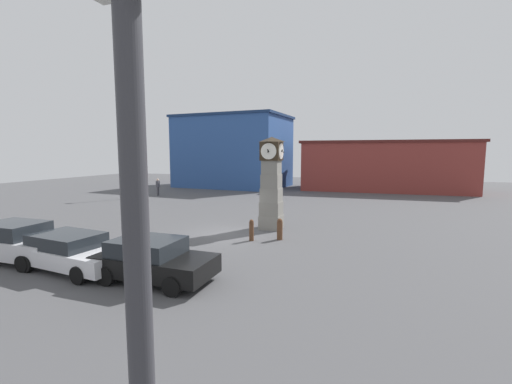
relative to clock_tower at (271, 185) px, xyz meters
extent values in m
plane|color=#4C4C4F|center=(-2.02, -2.15, -2.62)|extent=(87.75, 87.75, 0.00)
cube|color=gray|center=(0.00, 0.00, -2.22)|extent=(1.23, 1.23, 0.81)
cube|color=gray|center=(0.00, 0.00, -1.41)|extent=(1.16, 1.16, 0.81)
cube|color=gray|center=(0.00, 0.00, -0.61)|extent=(1.10, 1.10, 0.81)
cube|color=gray|center=(0.00, 0.00, 0.20)|extent=(1.03, 1.03, 0.81)
cube|color=gray|center=(0.00, 0.00, 1.00)|extent=(0.97, 0.97, 0.81)
cube|color=#2D2316|center=(0.00, 0.00, 1.94)|extent=(1.11, 1.11, 1.07)
cylinder|color=white|center=(0.00, 0.58, 1.94)|extent=(0.91, 0.04, 0.91)
cube|color=black|center=(0.00, 0.61, 1.94)|extent=(0.06, 0.05, 0.21)
cube|color=black|center=(0.00, 0.61, 1.94)|extent=(0.04, 0.33, 0.17)
cylinder|color=white|center=(0.00, -0.58, 1.94)|extent=(0.91, 0.04, 0.91)
cube|color=black|center=(0.00, -0.61, 1.94)|extent=(0.06, 0.20, 0.14)
cube|color=black|center=(0.00, -0.61, 1.94)|extent=(0.04, 0.31, 0.23)
cylinder|color=white|center=(0.58, 0.00, 1.94)|extent=(0.04, 0.91, 0.91)
cube|color=black|center=(0.61, 0.00, 1.94)|extent=(0.15, 0.06, 0.19)
cube|color=black|center=(0.61, 0.00, 1.94)|extent=(0.33, 0.04, 0.18)
cylinder|color=white|center=(-0.58, 0.00, 1.94)|extent=(0.04, 0.91, 0.91)
cube|color=black|center=(-0.61, 0.00, 1.94)|extent=(0.21, 0.06, 0.08)
cube|color=black|center=(-0.61, 0.00, 1.94)|extent=(0.06, 0.04, 0.34)
pyramid|color=#2D2316|center=(0.00, 0.00, 2.63)|extent=(1.17, 1.17, 0.29)
cylinder|color=brown|center=(1.18, -2.34, -2.15)|extent=(0.29, 0.29, 0.94)
sphere|color=brown|center=(1.18, -2.34, -1.64)|extent=(0.26, 0.26, 0.26)
cylinder|color=brown|center=(-0.12, -3.03, -2.14)|extent=(0.24, 0.24, 0.97)
sphere|color=brown|center=(-0.12, -3.03, -1.62)|extent=(0.21, 0.21, 0.21)
cube|color=silver|center=(-8.02, -9.35, -1.98)|extent=(4.38, 2.03, 0.74)
cube|color=#1E2328|center=(-8.34, -9.36, -1.31)|extent=(2.42, 1.84, 0.60)
cylinder|color=black|center=(-6.68, -8.40, -2.30)|extent=(0.64, 0.23, 0.64)
cylinder|color=black|center=(-6.65, -10.26, -2.30)|extent=(0.64, 0.23, 0.64)
cylinder|color=black|center=(-9.38, -8.44, -2.30)|extent=(0.64, 0.23, 0.64)
cube|color=silver|center=(-5.01, -9.44, -2.05)|extent=(4.74, 2.37, 0.61)
cube|color=#1E2328|center=(-5.35, -9.40, -1.48)|extent=(2.67, 2.02, 0.51)
cylinder|color=black|center=(-3.51, -8.65, -2.30)|extent=(0.66, 0.28, 0.64)
cylinder|color=black|center=(-3.68, -10.49, -2.30)|extent=(0.66, 0.28, 0.64)
cylinder|color=black|center=(-6.33, -8.38, -2.30)|extent=(0.66, 0.28, 0.64)
cylinder|color=black|center=(-6.50, -10.22, -2.30)|extent=(0.66, 0.28, 0.64)
cube|color=black|center=(-1.39, -9.31, -2.03)|extent=(4.19, 2.01, 0.65)
cube|color=#1E2328|center=(-1.71, -9.31, -1.42)|extent=(2.31, 1.84, 0.56)
cylinder|color=black|center=(-0.09, -8.37, -2.30)|extent=(0.64, 0.22, 0.64)
cylinder|color=black|center=(-0.10, -10.26, -2.30)|extent=(0.64, 0.22, 0.64)
cylinder|color=black|center=(-2.69, -8.36, -2.30)|extent=(0.64, 0.22, 0.64)
cylinder|color=black|center=(-2.69, -10.26, -2.30)|extent=(0.64, 0.22, 0.64)
cylinder|color=#3F3F47|center=(-15.73, 10.97, -2.18)|extent=(0.14, 0.14, 0.88)
cylinder|color=#3F3F47|center=(-15.70, 10.77, -2.18)|extent=(0.14, 0.14, 0.88)
cube|color=#3F3F47|center=(-15.72, 10.87, -1.41)|extent=(0.30, 0.43, 0.66)
sphere|color=beige|center=(-15.72, 10.87, -0.96)|extent=(0.24, 0.24, 0.24)
cylinder|color=slate|center=(-16.16, 8.91, 0.42)|extent=(0.14, 0.14, 6.08)
cube|color=silver|center=(-16.16, 8.91, 3.58)|extent=(0.50, 0.24, 0.24)
cube|color=#2D5193|center=(-12.21, 22.67, 1.83)|extent=(14.06, 10.17, 8.91)
cube|color=navy|center=(-12.21, 22.67, 6.44)|extent=(14.48, 10.48, 0.30)
cube|color=maroon|center=(6.49, 24.31, 0.15)|extent=(18.92, 8.31, 5.54)
cube|color=#4F1E1B|center=(6.49, 24.31, 3.06)|extent=(19.49, 8.56, 0.30)
camera|label=1|loc=(5.86, -19.08, 1.89)|focal=24.00mm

